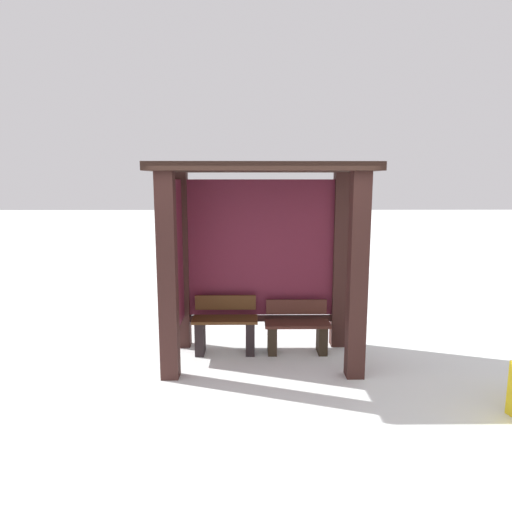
% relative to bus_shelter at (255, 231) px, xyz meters
% --- Properties ---
extents(ground_plane, '(60.00, 60.00, 0.00)m').
position_rel_bus_shelter_xyz_m(ground_plane, '(0.08, -0.15, -1.69)').
color(ground_plane, white).
extents(bus_shelter, '(2.65, 1.50, 2.55)m').
position_rel_bus_shelter_xyz_m(bus_shelter, '(0.00, 0.00, 0.00)').
color(bus_shelter, '#391E1B').
rests_on(bus_shelter, ground).
extents(bench_left_inside, '(0.88, 0.35, 0.78)m').
position_rel_bus_shelter_xyz_m(bench_left_inside, '(-0.41, 0.10, -1.35)').
color(bench_left_inside, '#4F2F17').
rests_on(bench_left_inside, ground).
extents(bench_center_inside, '(0.88, 0.34, 0.71)m').
position_rel_bus_shelter_xyz_m(bench_center_inside, '(0.57, 0.10, -1.38)').
color(bench_center_inside, '#4B261F').
rests_on(bench_center_inside, ground).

